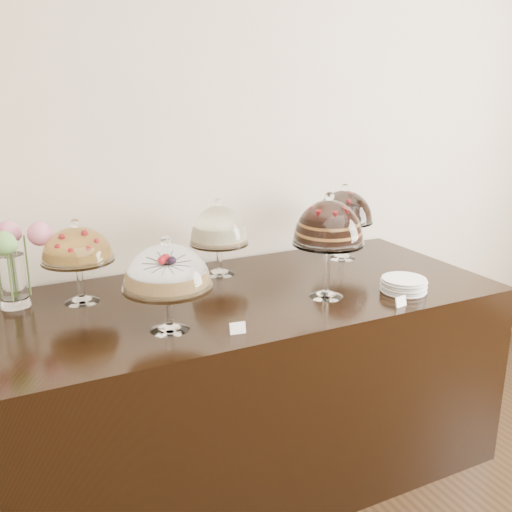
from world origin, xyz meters
name	(u,v)px	position (x,y,z in m)	size (l,w,h in m)	color
wall_back	(238,143)	(0.00, 3.00, 1.50)	(5.00, 0.04, 3.00)	beige
display_counter	(251,382)	(-0.19, 2.45, 0.45)	(2.20, 1.00, 0.90)	black
cake_stand_sugar_sponge	(167,271)	(-0.65, 2.21, 1.13)	(0.33, 0.33, 0.37)	white
cake_stand_choco_layer	(329,226)	(0.08, 2.25, 1.22)	(0.31, 0.31, 0.46)	white
cake_stand_cheesecake	(219,228)	(-0.22, 2.75, 1.13)	(0.28, 0.28, 0.38)	white
cake_stand_dark_choco	(344,209)	(0.47, 2.71, 1.16)	(0.31, 0.31, 0.40)	white
cake_stand_fruit_tart	(77,248)	(-0.89, 2.66, 1.14)	(0.30, 0.30, 0.36)	white
flower_vase	(12,255)	(-1.14, 2.72, 1.12)	(0.30, 0.26, 0.38)	white
plate_stack	(404,285)	(0.42, 2.15, 0.93)	(0.20, 0.20, 0.06)	white
price_card_left	(238,328)	(-0.43, 2.07, 0.92)	(0.06, 0.01, 0.04)	white
price_card_right	(401,302)	(0.29, 2.01, 0.92)	(0.06, 0.01, 0.04)	white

